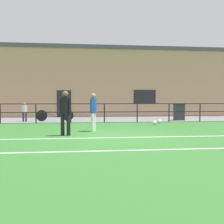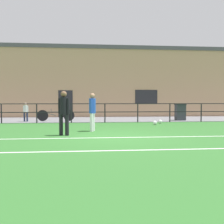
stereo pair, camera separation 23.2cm
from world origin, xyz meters
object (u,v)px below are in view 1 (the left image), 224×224
(soccer_ball_match, at_px, (155,123))
(soccer_ball_spare, at_px, (160,121))
(player_goalkeeper, at_px, (65,110))
(player_striker, at_px, (93,110))
(bicycle_parked_1, at_px, (55,115))
(trash_bin_0, at_px, (179,112))
(spectator_child, at_px, (25,111))

(soccer_ball_match, relative_size, soccer_ball_spare, 1.01)
(player_goalkeeper, distance_m, soccer_ball_spare, 6.93)
(player_striker, relative_size, soccer_ball_match, 7.51)
(bicycle_parked_1, bearing_deg, trash_bin_0, -1.02)
(player_striker, xyz_separation_m, soccer_ball_spare, (3.99, 3.40, -0.83))
(player_goalkeeper, xyz_separation_m, spectator_child, (-2.91, 6.47, -0.28))
(trash_bin_0, bearing_deg, soccer_ball_spare, -134.60)
(player_striker, bearing_deg, spectator_child, -124.46)
(soccer_ball_match, xyz_separation_m, bicycle_parked_1, (-5.68, 2.86, 0.27))
(soccer_ball_match, distance_m, bicycle_parked_1, 6.36)
(player_goalkeeper, relative_size, player_striker, 1.03)
(bicycle_parked_1, bearing_deg, player_striker, -67.84)
(player_goalkeeper, xyz_separation_m, player_striker, (1.11, 1.23, -0.03))
(trash_bin_0, bearing_deg, player_goalkeeper, -136.90)
(player_striker, relative_size, spectator_child, 1.41)
(soccer_ball_match, relative_size, bicycle_parked_1, 0.09)
(soccer_ball_match, bearing_deg, bicycle_parked_1, 153.29)
(player_goalkeeper, distance_m, spectator_child, 7.10)
(soccer_ball_spare, bearing_deg, soccer_ball_match, -123.53)
(player_goalkeeper, height_order, soccer_ball_match, player_goalkeeper)
(player_striker, distance_m, bicycle_parked_1, 5.92)
(trash_bin_0, bearing_deg, spectator_child, -179.59)
(trash_bin_0, bearing_deg, soccer_ball_match, -131.71)
(soccer_ball_match, height_order, bicycle_parked_1, bicycle_parked_1)
(soccer_ball_match, xyz_separation_m, spectator_child, (-7.48, 2.64, 0.57))
(soccer_ball_spare, height_order, bicycle_parked_1, bicycle_parked_1)
(player_striker, distance_m, trash_bin_0, 7.93)
(player_striker, bearing_deg, soccer_ball_match, 144.95)
(soccer_ball_spare, bearing_deg, spectator_child, 167.03)
(player_striker, bearing_deg, bicycle_parked_1, -139.82)
(player_goalkeeper, distance_m, trash_bin_0, 9.58)
(soccer_ball_spare, relative_size, bicycle_parked_1, 0.09)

